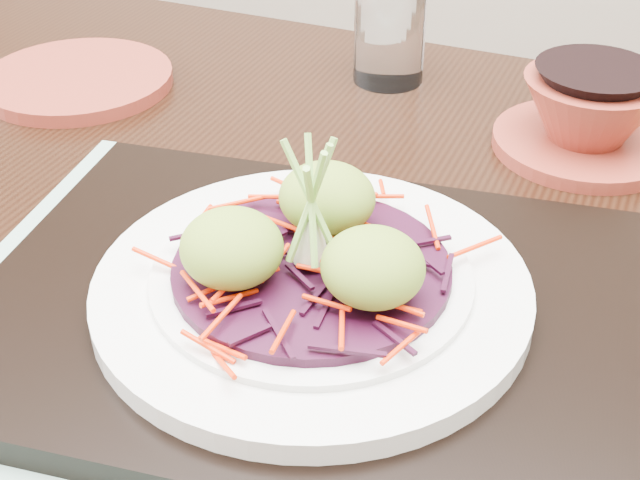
% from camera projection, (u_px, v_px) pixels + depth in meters
% --- Properties ---
extents(dining_table, '(1.28, 0.96, 0.73)m').
position_uv_depth(dining_table, '(362.00, 399.00, 0.60)').
color(dining_table, black).
rests_on(dining_table, ground).
extents(placemat, '(0.44, 0.35, 0.00)m').
position_uv_depth(placemat, '(312.00, 324.00, 0.51)').
color(placemat, gray).
rests_on(placemat, dining_table).
extents(serving_tray, '(0.38, 0.29, 0.02)m').
position_uv_depth(serving_tray, '(312.00, 310.00, 0.50)').
color(serving_tray, black).
rests_on(serving_tray, placemat).
extents(white_plate, '(0.24, 0.24, 0.02)m').
position_uv_depth(white_plate, '(312.00, 287.00, 0.49)').
color(white_plate, silver).
rests_on(white_plate, serving_tray).
extents(cabbage_bed, '(0.15, 0.15, 0.01)m').
position_uv_depth(cabbage_bed, '(312.00, 269.00, 0.49)').
color(cabbage_bed, '#2E0920').
rests_on(cabbage_bed, white_plate).
extents(carrot_julienne, '(0.19, 0.19, 0.01)m').
position_uv_depth(carrot_julienne, '(312.00, 258.00, 0.48)').
color(carrot_julienne, red).
rests_on(carrot_julienne, cabbage_bed).
extents(guacamole_scoops, '(0.13, 0.12, 0.04)m').
position_uv_depth(guacamole_scoops, '(311.00, 237.00, 0.47)').
color(guacamole_scoops, olive).
rests_on(guacamole_scoops, cabbage_bed).
extents(scallion_garnish, '(0.06, 0.06, 0.08)m').
position_uv_depth(scallion_garnish, '(311.00, 207.00, 0.46)').
color(scallion_garnish, '#7DB648').
rests_on(scallion_garnish, cabbage_bed).
extents(terracotta_side_plate, '(0.19, 0.19, 0.01)m').
position_uv_depth(terracotta_side_plate, '(78.00, 80.00, 0.78)').
color(terracotta_side_plate, maroon).
rests_on(terracotta_side_plate, dining_table).
extents(water_glass, '(0.07, 0.07, 0.09)m').
position_uv_depth(water_glass, '(390.00, 32.00, 0.77)').
color(water_glass, white).
rests_on(water_glass, dining_table).
extents(terracotta_bowl_set, '(0.18, 0.18, 0.06)m').
position_uv_depth(terracotta_bowl_set, '(588.00, 118.00, 0.67)').
color(terracotta_bowl_set, maroon).
rests_on(terracotta_bowl_set, dining_table).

